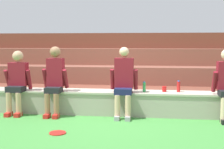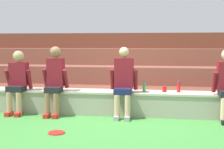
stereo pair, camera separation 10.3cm
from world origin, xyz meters
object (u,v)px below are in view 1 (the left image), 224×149
person_right_of_center (124,80)px  frisbee (58,133)px  water_bottle_near_left (179,87)px  plastic_cup_middle (164,89)px  person_center (55,79)px  person_left_of_center (17,80)px  water_bottle_near_right (144,87)px

person_right_of_center → frisbee: person_right_of_center is taller
water_bottle_near_left → plastic_cup_middle: (-0.29, -0.01, -0.05)m
person_right_of_center → water_bottle_near_left: 1.14m
person_center → person_left_of_center: bearing=179.1°
person_left_of_center → water_bottle_near_left: bearing=4.8°
water_bottle_near_left → frisbee: (-2.08, -1.53, -0.59)m
frisbee → water_bottle_near_right: bearing=46.1°
water_bottle_near_right → water_bottle_near_left: water_bottle_near_left is taller
person_center → person_right_of_center: size_ratio=1.01×
water_bottle_near_right → person_right_of_center: bearing=-156.6°
person_left_of_center → water_bottle_near_left: 3.35m
person_center → frisbee: (0.44, -1.24, -0.75)m
plastic_cup_middle → frisbee: plastic_cup_middle is taller
person_left_of_center → water_bottle_near_left: size_ratio=5.61×
person_left_of_center → plastic_cup_middle: 3.06m
water_bottle_near_right → plastic_cup_middle: size_ratio=1.89×
person_left_of_center → water_bottle_near_right: bearing=4.1°
person_left_of_center → person_center: 0.81m
frisbee → person_right_of_center: bearing=52.2°
water_bottle_near_left → plastic_cup_middle: size_ratio=2.08×
person_right_of_center → plastic_cup_middle: 0.88m
water_bottle_near_left → frisbee: water_bottle_near_left is taller
frisbee → water_bottle_near_left: bearing=36.3°
person_left_of_center → frisbee: person_left_of_center is taller
water_bottle_near_right → plastic_cup_middle: water_bottle_near_right is taller
water_bottle_near_left → person_right_of_center: bearing=-166.6°
person_left_of_center → person_right_of_center: (2.23, 0.01, 0.03)m
plastic_cup_middle → frisbee: (-1.80, -1.52, -0.54)m
person_left_of_center → person_center: size_ratio=0.94×
person_center → person_right_of_center: 1.42m
water_bottle_near_right → person_center: bearing=-173.6°
person_right_of_center → water_bottle_near_right: bearing=23.4°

